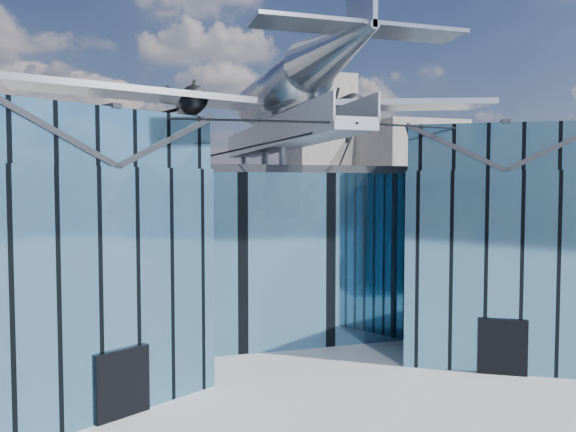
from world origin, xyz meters
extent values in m
plane|color=gray|center=(0.00, 0.00, 0.00)|extent=(120.00, 120.00, 0.00)
cube|color=teal|center=(0.00, 9.00, 4.75)|extent=(28.00, 14.00, 9.50)
cube|color=#25272C|center=(0.00, 9.00, 9.70)|extent=(28.00, 14.00, 0.40)
cube|color=teal|center=(-10.50, -1.00, 4.75)|extent=(11.79, 11.43, 9.50)
cube|color=teal|center=(-10.50, -1.00, 10.60)|extent=(11.56, 11.20, 2.20)
cube|color=#25272C|center=(-12.45, -2.12, 10.60)|extent=(7.98, 9.23, 2.40)
cube|color=#25272C|center=(-8.55, 0.12, 10.60)|extent=(7.98, 9.23, 2.40)
cube|color=#25272C|center=(-10.50, -1.00, 11.75)|extent=(4.30, 7.10, 0.18)
cube|color=black|center=(-8.48, -4.51, 1.30)|extent=(2.03, 1.32, 2.60)
cube|color=black|center=(-6.60, 1.25, 4.75)|extent=(0.34, 0.34, 9.50)
cube|color=teal|center=(10.50, -1.00, 4.75)|extent=(11.79, 11.43, 9.50)
cube|color=teal|center=(10.50, -1.00, 10.60)|extent=(11.56, 11.20, 2.20)
cube|color=#25272C|center=(8.55, 0.12, 10.60)|extent=(7.98, 9.23, 2.40)
cube|color=#25272C|center=(12.45, -2.12, 10.60)|extent=(7.98, 9.23, 2.40)
cube|color=#25272C|center=(10.50, -1.00, 11.75)|extent=(4.30, 7.10, 0.18)
cube|color=black|center=(8.48, -4.51, 1.30)|extent=(2.03, 1.32, 2.60)
cube|color=black|center=(6.60, 1.25, 4.75)|extent=(0.34, 0.34, 9.50)
cube|color=#959AA2|center=(0.00, 3.50, 11.10)|extent=(1.80, 21.00, 0.50)
cube|color=#959AA2|center=(-0.90, 3.50, 11.75)|extent=(0.08, 21.00, 1.10)
cube|color=#959AA2|center=(0.90, 3.50, 11.75)|extent=(0.08, 21.00, 1.10)
cylinder|color=#959AA2|center=(0.00, 13.00, 10.43)|extent=(0.44, 0.44, 1.35)
cylinder|color=#959AA2|center=(0.00, 7.00, 10.43)|extent=(0.44, 0.44, 1.35)
cylinder|color=#959AA2|center=(0.00, 3.00, 10.43)|extent=(0.44, 0.44, 1.35)
cylinder|color=#959AA2|center=(0.00, 4.00, 12.05)|extent=(0.70, 0.70, 1.40)
cylinder|color=black|center=(-5.25, -4.00, 11.40)|extent=(10.55, 6.08, 0.69)
cylinder|color=black|center=(5.25, -4.00, 11.40)|extent=(10.55, 6.08, 0.69)
cylinder|color=black|center=(-3.00, 1.50, 10.55)|extent=(6.09, 17.04, 1.19)
cylinder|color=black|center=(3.00, 1.50, 10.55)|extent=(6.09, 17.04, 1.19)
cylinder|color=#9DA1A9|center=(0.00, 4.00, 14.00)|extent=(2.50, 11.00, 2.50)
sphere|color=#9DA1A9|center=(0.00, 9.50, 14.00)|extent=(2.50, 2.50, 2.50)
cube|color=black|center=(0.00, 8.50, 14.69)|extent=(1.60, 1.40, 0.50)
cone|color=#9DA1A9|center=(0.00, -5.00, 14.30)|extent=(2.50, 7.00, 2.50)
cube|color=#9DA1A9|center=(0.00, -7.20, 14.50)|extent=(8.00, 1.80, 0.14)
cube|color=#9DA1A9|center=(-7.00, 5.00, 13.70)|extent=(14.00, 3.20, 1.08)
cylinder|color=black|center=(-4.60, 5.60, 13.45)|extent=(1.44, 3.20, 1.44)
cone|color=black|center=(-4.60, 7.40, 13.45)|extent=(0.70, 0.70, 0.70)
cube|color=black|center=(-4.60, 7.55, 13.45)|extent=(1.05, 0.06, 3.33)
cube|color=black|center=(-4.60, 7.55, 13.45)|extent=(2.53, 0.06, 2.53)
cube|color=black|center=(-4.60, 7.55, 13.45)|extent=(3.33, 0.06, 1.05)
cylinder|color=black|center=(-4.60, 5.00, 12.22)|extent=(0.24, 0.24, 1.75)
cube|color=#9DA1A9|center=(7.00, 5.00, 13.70)|extent=(14.00, 3.20, 1.08)
cylinder|color=black|center=(4.60, 5.60, 13.45)|extent=(1.44, 3.20, 1.44)
cone|color=black|center=(4.60, 7.40, 13.45)|extent=(0.70, 0.70, 0.70)
cube|color=black|center=(4.60, 7.55, 13.45)|extent=(1.05, 0.06, 3.33)
cube|color=black|center=(4.60, 7.55, 13.45)|extent=(2.53, 0.06, 2.53)
cube|color=black|center=(4.60, 7.55, 13.45)|extent=(3.33, 0.06, 1.05)
cylinder|color=black|center=(4.60, 5.00, 12.22)|extent=(0.24, 0.24, 1.75)
cube|color=gray|center=(32.00, 48.00, 9.00)|extent=(12.00, 14.00, 18.00)
cube|color=gray|center=(-20.00, 55.00, 7.00)|extent=(14.00, 10.00, 14.00)
cube|color=gray|center=(22.00, 58.00, 13.00)|extent=(9.00, 9.00, 26.00)
cylinder|color=black|center=(22.62, 13.49, 1.16)|extent=(0.38, 0.38, 2.31)
sphere|color=#254B1A|center=(22.62, 13.49, 3.22)|extent=(3.59, 3.59, 3.02)
camera|label=1|loc=(-8.40, -26.31, 8.75)|focal=35.00mm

